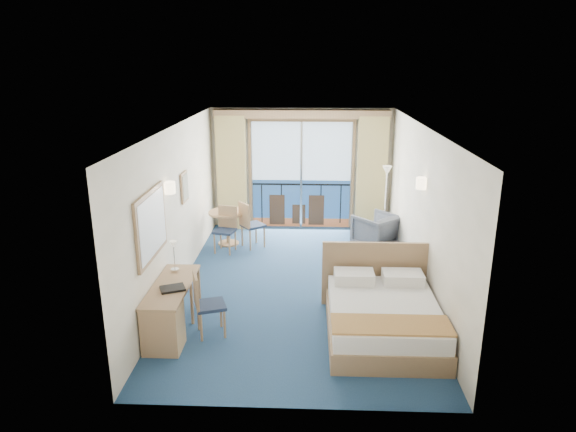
# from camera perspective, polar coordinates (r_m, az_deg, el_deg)

# --- Properties ---
(floor) EXTENTS (6.50, 6.50, 0.00)m
(floor) POSITION_cam_1_polar(r_m,az_deg,el_deg) (8.88, 1.08, -7.67)
(floor) COLOR navy
(floor) RESTS_ON ground
(room_walls) EXTENTS (4.04, 6.54, 2.72)m
(room_walls) POSITION_cam_1_polar(r_m,az_deg,el_deg) (8.30, 1.15, 3.55)
(room_walls) COLOR beige
(room_walls) RESTS_ON ground
(balcony_door) EXTENTS (2.36, 0.03, 2.52)m
(balcony_door) POSITION_cam_1_polar(r_m,az_deg,el_deg) (11.57, 1.45, 4.22)
(balcony_door) COLOR navy
(balcony_door) RESTS_ON room_walls
(curtain_left) EXTENTS (0.65, 0.22, 2.55)m
(curtain_left) POSITION_cam_1_polar(r_m,az_deg,el_deg) (11.53, -6.28, 4.75)
(curtain_left) COLOR #D8C077
(curtain_left) RESTS_ON room_walls
(curtain_right) EXTENTS (0.65, 0.22, 2.55)m
(curtain_right) POSITION_cam_1_polar(r_m,az_deg,el_deg) (11.48, 9.26, 4.58)
(curtain_right) COLOR #D8C077
(curtain_right) RESTS_ON room_walls
(pelmet) EXTENTS (3.80, 0.25, 0.18)m
(pelmet) POSITION_cam_1_polar(r_m,az_deg,el_deg) (11.22, 1.53, 11.26)
(pelmet) COLOR #A08056
(pelmet) RESTS_ON room_walls
(mirror) EXTENTS (0.05, 1.25, 0.95)m
(mirror) POSITION_cam_1_polar(r_m,az_deg,el_deg) (7.24, -14.95, -0.96)
(mirror) COLOR #A08056
(mirror) RESTS_ON room_walls
(wall_print) EXTENTS (0.04, 0.42, 0.52)m
(wall_print) POSITION_cam_1_polar(r_m,az_deg,el_deg) (9.03, -11.42, 3.17)
(wall_print) COLOR #A08056
(wall_print) RESTS_ON room_walls
(sconce_left) EXTENTS (0.18, 0.18, 0.18)m
(sconce_left) POSITION_cam_1_polar(r_m,az_deg,el_deg) (7.98, -13.04, 3.09)
(sconce_left) COLOR #FEE3B2
(sconce_left) RESTS_ON room_walls
(sconce_right) EXTENTS (0.18, 0.18, 0.18)m
(sconce_right) POSITION_cam_1_polar(r_m,az_deg,el_deg) (8.32, 14.63, 3.55)
(sconce_right) COLOR #FEE3B2
(sconce_right) RESTS_ON room_walls
(bed) EXTENTS (1.66, 1.97, 1.04)m
(bed) POSITION_cam_1_polar(r_m,az_deg,el_deg) (7.40, 10.46, -10.82)
(bed) COLOR #A08056
(bed) RESTS_ON ground
(nightstand) EXTENTS (0.38, 0.37, 0.50)m
(nightstand) POSITION_cam_1_polar(r_m,az_deg,el_deg) (8.50, 13.25, -7.47)
(nightstand) COLOR tan
(nightstand) RESTS_ON ground
(phone) EXTENTS (0.18, 0.15, 0.07)m
(phone) POSITION_cam_1_polar(r_m,az_deg,el_deg) (8.38, 13.62, -5.75)
(phone) COLOR white
(phone) RESTS_ON nightstand
(armchair) EXTENTS (1.08, 1.08, 0.71)m
(armchair) POSITION_cam_1_polar(r_m,az_deg,el_deg) (10.61, 9.76, -1.65)
(armchair) COLOR #41444F
(armchair) RESTS_ON ground
(floor_lamp) EXTENTS (0.22, 0.22, 1.61)m
(floor_lamp) POSITION_cam_1_polar(r_m,az_deg,el_deg) (10.87, 10.87, 3.48)
(floor_lamp) COLOR silver
(floor_lamp) RESTS_ON ground
(desk) EXTENTS (0.51, 1.50, 0.70)m
(desk) POSITION_cam_1_polar(r_m,az_deg,el_deg) (7.19, -13.52, -11.06)
(desk) COLOR #A08056
(desk) RESTS_ON ground
(desk_chair) EXTENTS (0.51, 0.51, 0.92)m
(desk_chair) POSITION_cam_1_polar(r_m,az_deg,el_deg) (7.26, -9.26, -9.29)
(desk_chair) COLOR #1C2942
(desk_chair) RESTS_ON ground
(folder) EXTENTS (0.40, 0.35, 0.03)m
(folder) POSITION_cam_1_polar(r_m,az_deg,el_deg) (7.25, -12.71, -7.85)
(folder) COLOR black
(folder) RESTS_ON desk
(desk_lamp) EXTENTS (0.12, 0.12, 0.45)m
(desk_lamp) POSITION_cam_1_polar(r_m,az_deg,el_deg) (7.70, -12.60, -3.69)
(desk_lamp) COLOR silver
(desk_lamp) RESTS_ON desk
(round_table) EXTENTS (0.78, 0.78, 0.71)m
(round_table) POSITION_cam_1_polar(r_m,az_deg,el_deg) (10.68, -6.70, -0.38)
(round_table) COLOR #A08056
(round_table) RESTS_ON ground
(table_chair_a) EXTENTS (0.58, 0.58, 0.96)m
(table_chair_a) POSITION_cam_1_polar(r_m,az_deg,el_deg) (10.43, -4.32, -0.69)
(table_chair_a) COLOR #1C2942
(table_chair_a) RESTS_ON ground
(table_chair_b) EXTENTS (0.47, 0.48, 0.91)m
(table_chair_b) POSITION_cam_1_polar(r_m,az_deg,el_deg) (10.32, -6.90, -1.13)
(table_chair_b) COLOR #1C2942
(table_chair_b) RESTS_ON ground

